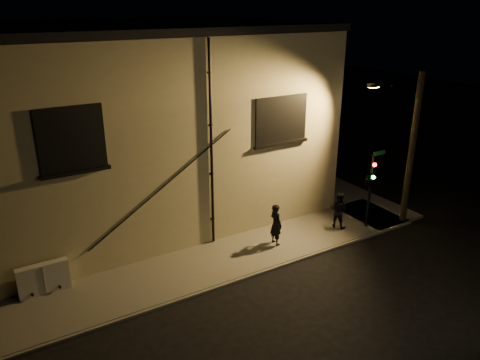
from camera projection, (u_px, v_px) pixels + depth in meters
ground at (289, 263)px, 18.45m from camera, size 90.00×90.00×0.00m
sidewalk at (254, 215)px, 22.53m from camera, size 21.00×16.00×0.12m
building at (130, 118)px, 22.61m from camera, size 16.20×12.23×8.80m
utility_cabinet at (44, 279)px, 16.20m from camera, size 1.71×0.29×1.13m
pedestrian_a at (276, 224)px, 19.40m from camera, size 0.46×0.67×1.80m
pedestrian_b at (338, 210)px, 20.92m from camera, size 0.92×1.00×1.66m
traffic_signal at (370, 179)px, 20.23m from camera, size 1.28×2.07×3.51m
streetlamp_pole at (409, 146)px, 20.59m from camera, size 2.02×1.39×6.96m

